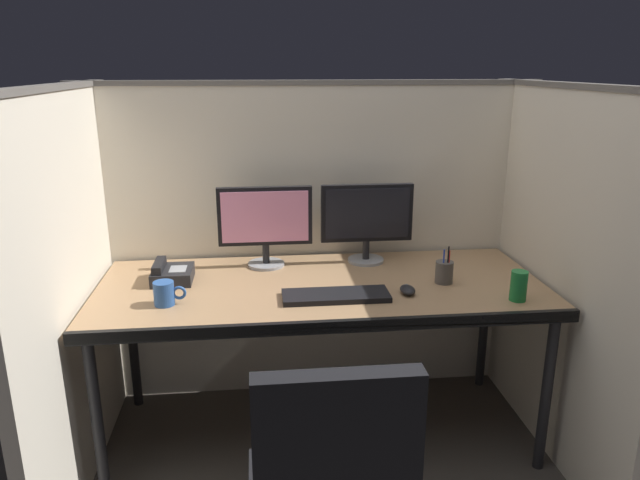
% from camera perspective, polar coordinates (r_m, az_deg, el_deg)
% --- Properties ---
extents(ground_plane, '(8.00, 8.00, 0.00)m').
position_cam_1_polar(ground_plane, '(2.63, 0.88, -21.87)').
color(ground_plane, '#423D38').
extents(cubicle_partition_rear, '(2.21, 0.06, 1.57)m').
position_cam_1_polar(cubicle_partition_rear, '(2.93, -0.83, -0.24)').
color(cubicle_partition_rear, beige).
rests_on(cubicle_partition_rear, ground).
extents(cubicle_partition_left, '(0.06, 1.41, 1.57)m').
position_cam_1_polar(cubicle_partition_left, '(2.51, -22.89, -4.54)').
color(cubicle_partition_left, beige).
rests_on(cubicle_partition_left, ground).
extents(cubicle_partition_right, '(0.06, 1.41, 1.57)m').
position_cam_1_polar(cubicle_partition_right, '(2.71, 21.83, -2.90)').
color(cubicle_partition_right, beige).
rests_on(cubicle_partition_right, ground).
extents(desk, '(1.90, 0.80, 0.74)m').
position_cam_1_polar(desk, '(2.53, 0.15, -5.39)').
color(desk, '#997551').
rests_on(desk, ground).
extents(monitor_left, '(0.43, 0.17, 0.37)m').
position_cam_1_polar(monitor_left, '(2.69, -5.36, 1.85)').
color(monitor_left, gray).
rests_on(monitor_left, desk).
extents(monitor_right, '(0.43, 0.17, 0.37)m').
position_cam_1_polar(monitor_right, '(2.75, 4.57, 2.17)').
color(monitor_right, gray).
rests_on(monitor_right, desk).
extents(keyboard_main, '(0.43, 0.15, 0.02)m').
position_cam_1_polar(keyboard_main, '(2.37, 1.55, -5.42)').
color(keyboard_main, black).
rests_on(keyboard_main, desk).
extents(computer_mouse, '(0.06, 0.10, 0.04)m').
position_cam_1_polar(computer_mouse, '(2.43, 8.51, -4.81)').
color(computer_mouse, black).
rests_on(computer_mouse, desk).
extents(desk_phone, '(0.17, 0.19, 0.09)m').
position_cam_1_polar(desk_phone, '(2.62, -14.25, -3.20)').
color(desk_phone, black).
rests_on(desk_phone, desk).
extents(pen_cup, '(0.08, 0.08, 0.17)m').
position_cam_1_polar(pen_cup, '(2.57, 11.98, -3.05)').
color(pen_cup, '#4C4742').
rests_on(pen_cup, desk).
extents(soda_can, '(0.07, 0.07, 0.12)m').
position_cam_1_polar(soda_can, '(2.46, 18.75, -4.24)').
color(soda_can, '#197233').
rests_on(soda_can, desk).
extents(coffee_mug, '(0.13, 0.08, 0.09)m').
position_cam_1_polar(coffee_mug, '(2.37, -14.84, -5.04)').
color(coffee_mug, '#264C8C').
rests_on(coffee_mug, desk).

